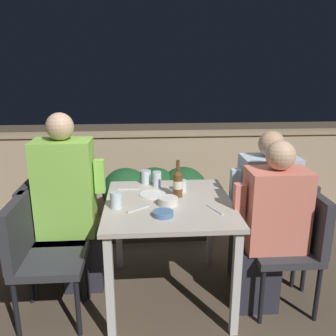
# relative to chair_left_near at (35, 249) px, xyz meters

# --- Properties ---
(ground_plane) EXTENTS (16.00, 16.00, 0.00)m
(ground_plane) POSITION_rel_chair_left_near_xyz_m (0.87, 0.17, -0.51)
(ground_plane) COLOR brown
(parapet_wall) EXTENTS (9.00, 0.18, 0.93)m
(parapet_wall) POSITION_rel_chair_left_near_xyz_m (0.87, 1.80, -0.04)
(parapet_wall) COLOR tan
(parapet_wall) RESTS_ON ground_plane
(dining_table) EXTENTS (0.87, 0.93, 0.75)m
(dining_table) POSITION_rel_chair_left_near_xyz_m (0.87, 0.17, 0.13)
(dining_table) COLOR #BCB2A3
(dining_table) RESTS_ON ground_plane
(planter_hedge) EXTENTS (1.02, 0.47, 0.69)m
(planter_hedge) POSITION_rel_chair_left_near_xyz_m (0.81, 1.17, -0.13)
(planter_hedge) COLOR brown
(planter_hedge) RESTS_ON ground_plane
(chair_left_near) EXTENTS (0.44, 0.43, 0.84)m
(chair_left_near) POSITION_rel_chair_left_near_xyz_m (0.00, 0.00, 0.00)
(chair_left_near) COLOR #333338
(chair_left_near) RESTS_ON ground_plane
(chair_left_far) EXTENTS (0.44, 0.43, 0.84)m
(chair_left_far) POSITION_rel_chair_left_near_xyz_m (-0.02, 0.35, 0.00)
(chair_left_far) COLOR #333338
(chair_left_far) RESTS_ON ground_plane
(person_green_blouse) EXTENTS (0.49, 0.26, 1.34)m
(person_green_blouse) POSITION_rel_chair_left_near_xyz_m (0.17, 0.35, 0.16)
(person_green_blouse) COLOR #282833
(person_green_blouse) RESTS_ON ground_plane
(chair_right_near) EXTENTS (0.44, 0.43, 0.84)m
(chair_right_near) POSITION_rel_chair_left_near_xyz_m (1.73, 0.03, 0.00)
(chair_right_near) COLOR #333338
(chair_right_near) RESTS_ON ground_plane
(person_coral_top) EXTENTS (0.48, 0.26, 1.19)m
(person_coral_top) POSITION_rel_chair_left_near_xyz_m (1.54, 0.03, 0.09)
(person_coral_top) COLOR #282833
(person_coral_top) RESTS_ON ground_plane
(chair_right_far) EXTENTS (0.44, 0.43, 0.84)m
(chair_right_far) POSITION_rel_chair_left_near_xyz_m (1.79, 0.34, 0.00)
(chair_right_far) COLOR #333338
(chair_right_far) RESTS_ON ground_plane
(person_blue_shirt) EXTENTS (0.49, 0.26, 1.20)m
(person_blue_shirt) POSITION_rel_chair_left_near_xyz_m (1.59, 0.34, 0.09)
(person_blue_shirt) COLOR #282833
(person_blue_shirt) RESTS_ON ground_plane
(beer_bottle) EXTENTS (0.07, 0.07, 0.27)m
(beer_bottle) POSITION_rel_chair_left_near_xyz_m (0.94, 0.27, 0.34)
(beer_bottle) COLOR brown
(beer_bottle) RESTS_ON dining_table
(plate_0) EXTENTS (0.19, 0.19, 0.01)m
(plate_0) POSITION_rel_chair_left_near_xyz_m (0.76, 0.31, 0.24)
(plate_0) COLOR white
(plate_0) RESTS_ON dining_table
(bowl_0) EXTENTS (0.13, 0.13, 0.03)m
(bowl_0) POSITION_rel_chair_left_near_xyz_m (0.82, -0.07, 0.25)
(bowl_0) COLOR #4C709E
(bowl_0) RESTS_ON dining_table
(bowl_1) EXTENTS (0.13, 0.13, 0.05)m
(bowl_1) POSITION_rel_chair_left_near_xyz_m (0.86, 0.12, 0.26)
(bowl_1) COLOR silver
(bowl_1) RESTS_ON dining_table
(glass_cup_0) EXTENTS (0.08, 0.08, 0.11)m
(glass_cup_0) POSITION_rel_chair_left_near_xyz_m (0.72, 0.57, 0.29)
(glass_cup_0) COLOR silver
(glass_cup_0) RESTS_ON dining_table
(glass_cup_1) EXTENTS (0.08, 0.08, 0.09)m
(glass_cup_1) POSITION_rel_chair_left_near_xyz_m (0.98, 0.37, 0.28)
(glass_cup_1) COLOR silver
(glass_cup_1) RESTS_ON dining_table
(glass_cup_2) EXTENTS (0.08, 0.08, 0.11)m
(glass_cup_2) POSITION_rel_chair_left_near_xyz_m (0.52, 0.09, 0.29)
(glass_cup_2) COLOR silver
(glass_cup_2) RESTS_ON dining_table
(glass_cup_3) EXTENTS (0.07, 0.07, 0.12)m
(glass_cup_3) POSITION_rel_chair_left_near_xyz_m (0.80, 0.50, 0.29)
(glass_cup_3) COLOR silver
(glass_cup_3) RESTS_ON dining_table
(fork_0) EXTENTS (0.15, 0.12, 0.01)m
(fork_0) POSITION_rel_chair_left_near_xyz_m (0.66, 0.05, 0.24)
(fork_0) COLOR silver
(fork_0) RESTS_ON dining_table
(fork_1) EXTENTS (0.09, 0.16, 0.01)m
(fork_1) POSITION_rel_chair_left_near_xyz_m (1.16, 0.00, 0.24)
(fork_1) COLOR silver
(fork_1) RESTS_ON dining_table
(fork_2) EXTENTS (0.17, 0.03, 0.01)m
(fork_2) POSITION_rel_chair_left_near_xyz_m (0.59, 0.44, 0.24)
(fork_2) COLOR silver
(fork_2) RESTS_ON dining_table
(potted_plant) EXTENTS (0.37, 0.37, 0.70)m
(potted_plant) POSITION_rel_chair_left_near_xyz_m (-0.18, 0.93, -0.09)
(potted_plant) COLOR #B2A899
(potted_plant) RESTS_ON ground_plane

